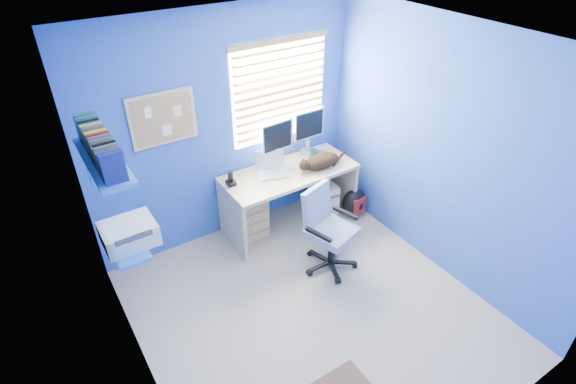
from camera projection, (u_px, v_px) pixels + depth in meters
floor at (312, 311)px, 4.27m from camera, size 3.00×3.20×0.00m
ceiling at (323, 46)px, 2.88m from camera, size 3.00×3.20×0.00m
wall_back at (227, 130)px, 4.70m from camera, size 3.00×0.01×2.50m
wall_front at (488, 346)px, 2.46m from camera, size 3.00×0.01×2.50m
wall_left at (129, 277)px, 2.90m from camera, size 0.01×3.20×2.50m
wall_right at (444, 155)px, 4.26m from camera, size 0.01×3.20×2.50m
desk at (289, 198)px, 5.20m from camera, size 1.52×0.65×0.74m
laptop at (272, 166)px, 4.87m from camera, size 0.39×0.35×0.22m
monitor_left at (276, 144)px, 4.95m from camera, size 0.41×0.15×0.54m
monitor_right at (308, 132)px, 5.20m from camera, size 0.40×0.12×0.54m
phone at (231, 178)px, 4.72m from camera, size 0.09×0.11×0.17m
mug at (314, 154)px, 5.22m from camera, size 0.10×0.09×0.10m
cd_spindle at (320, 150)px, 5.33m from camera, size 0.13×0.13×0.07m
cat at (322, 161)px, 5.03m from camera, size 0.44×0.24×0.16m
tower_pc at (323, 197)px, 5.48m from camera, size 0.24×0.46×0.45m
drawer_boxes at (250, 217)px, 5.07m from camera, size 0.35×0.28×0.54m
yellow_book at (323, 216)px, 5.34m from camera, size 0.03×0.17×0.24m
backpack at (354, 203)px, 5.44m from camera, size 0.34×0.27×0.37m
office_chair at (328, 239)px, 4.63m from camera, size 0.66×0.66×0.91m
window_blinds at (281, 91)px, 4.80m from camera, size 1.15×0.05×1.10m
corkboard at (163, 119)px, 4.22m from camera, size 0.64×0.02×0.52m
wall_shelves at (114, 193)px, 3.39m from camera, size 0.42×0.90×1.05m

